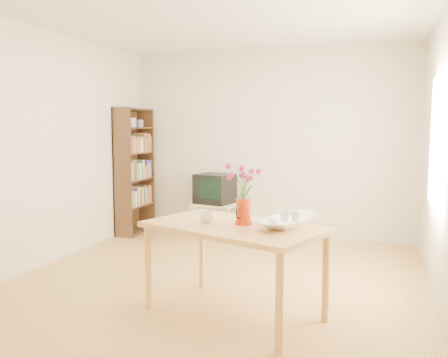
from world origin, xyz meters
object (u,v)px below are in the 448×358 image
(bowl, at_px, (290,199))
(television, at_px, (215,188))
(table, at_px, (234,235))
(pitcher, at_px, (243,213))
(mug, at_px, (207,217))

(bowl, bearing_deg, television, 120.94)
(table, bearing_deg, pitcher, 54.32)
(television, bearing_deg, mug, -59.14)
(television, bearing_deg, bowl, -46.55)
(table, bearing_deg, television, 132.59)
(table, relative_size, television, 2.85)
(pitcher, relative_size, television, 0.38)
(mug, relative_size, bowl, 0.26)
(pitcher, xyz_separation_m, bowl, (0.36, 0.06, 0.12))
(table, xyz_separation_m, mug, (-0.24, 0.02, 0.13))
(pitcher, xyz_separation_m, mug, (-0.30, -0.03, -0.05))
(pitcher, height_order, bowl, bowl)
(mug, distance_m, television, 2.82)
(television, bearing_deg, pitcher, -53.27)
(mug, height_order, bowl, bowl)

